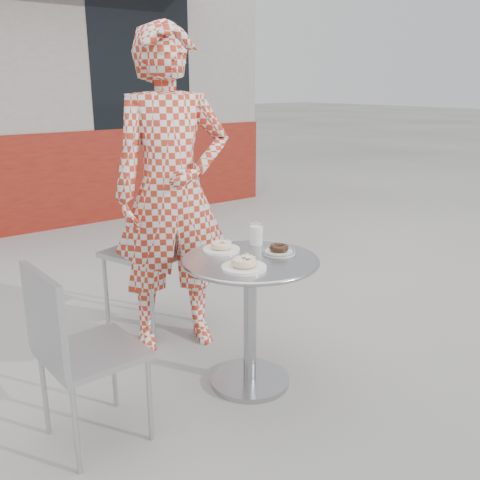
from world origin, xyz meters
TOP-DOWN VIEW (x-y plane):
  - ground at (0.00, 0.00)m, footprint 60.00×60.00m
  - bistro_table at (0.02, -0.02)m, footprint 0.67×0.67m
  - chair_far at (-0.03, 0.89)m, footprint 0.57×0.57m
  - chair_left at (-0.78, 0.04)m, footprint 0.40×0.39m
  - seated_person at (-0.02, 0.62)m, footprint 0.76×0.61m
  - plate_far at (-0.01, 0.17)m, footprint 0.19×0.19m
  - plate_near at (-0.09, -0.12)m, footprint 0.21×0.21m
  - plate_checker at (0.19, -0.04)m, footprint 0.17×0.17m
  - milk_cup at (0.19, 0.15)m, footprint 0.07×0.07m

SIDE VIEW (x-z plane):
  - ground at x=0.00m, z-range 0.00..0.00m
  - chair_left at x=-0.78m, z-range -0.15..0.65m
  - chair_far at x=-0.03m, z-range -0.18..0.77m
  - bistro_table at x=0.02m, z-range 0.17..0.85m
  - plate_checker at x=0.19m, z-range 0.66..0.71m
  - plate_far at x=-0.01m, z-range 0.67..0.72m
  - plate_near at x=-0.09m, z-range 0.67..0.72m
  - milk_cup at x=0.19m, z-range 0.67..0.79m
  - seated_person at x=-0.02m, z-range 0.00..1.80m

